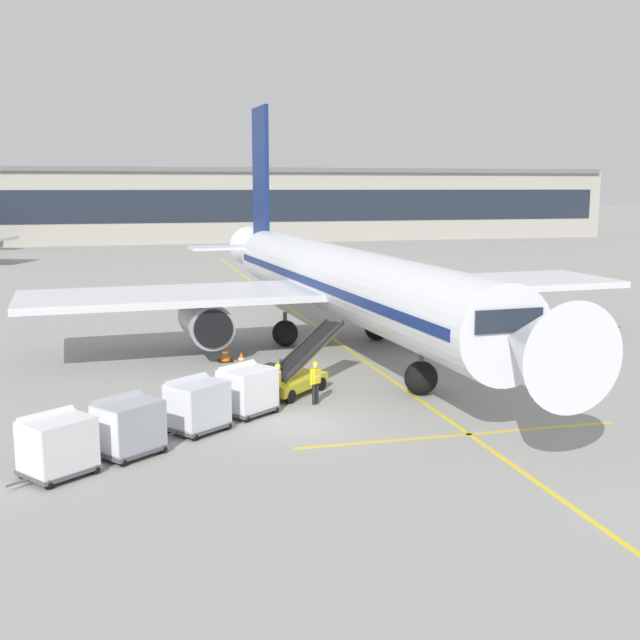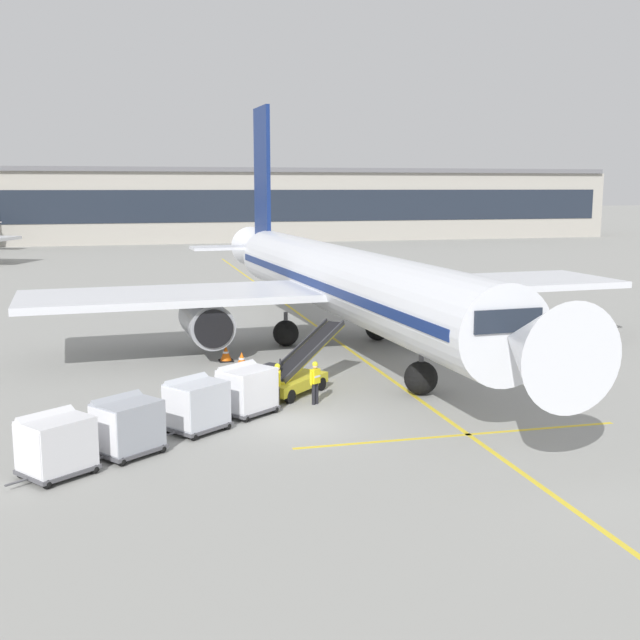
% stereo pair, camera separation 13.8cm
% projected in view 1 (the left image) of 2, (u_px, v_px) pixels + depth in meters
% --- Properties ---
extents(ground_plane, '(600.00, 600.00, 0.00)m').
position_uv_depth(ground_plane, '(302.00, 425.00, 28.68)').
color(ground_plane, gray).
extents(parked_airplane, '(33.09, 42.39, 14.26)m').
position_uv_depth(parked_airplane, '(337.00, 281.00, 42.30)').
color(parked_airplane, silver).
rests_on(parked_airplane, ground).
extents(belt_loader, '(4.75, 4.71, 2.67)m').
position_uv_depth(belt_loader, '(294.00, 374.00, 33.02)').
color(belt_loader, gold).
rests_on(belt_loader, ground).
extents(baggage_cart_lead, '(2.66, 2.48, 1.91)m').
position_uv_depth(baggage_cart_lead, '(247.00, 389.00, 29.85)').
color(baggage_cart_lead, '#515156').
rests_on(baggage_cart_lead, ground).
extents(baggage_cart_second, '(2.66, 2.48, 1.91)m').
position_uv_depth(baggage_cart_second, '(196.00, 404.00, 27.75)').
color(baggage_cart_second, '#515156').
rests_on(baggage_cart_second, ground).
extents(baggage_cart_third, '(2.66, 2.48, 1.91)m').
position_uv_depth(baggage_cart_third, '(128.00, 425.00, 25.29)').
color(baggage_cart_third, '#515156').
rests_on(baggage_cart_third, ground).
extents(baggage_cart_fourth, '(2.66, 2.48, 1.91)m').
position_uv_depth(baggage_cart_fourth, '(57.00, 444.00, 23.44)').
color(baggage_cart_fourth, '#515156').
rests_on(baggage_cart_fourth, ground).
extents(ground_crew_by_loader, '(0.48, 0.42, 1.74)m').
position_uv_depth(ground_crew_by_loader, '(315.00, 380.00, 31.24)').
color(ground_crew_by_loader, black).
rests_on(ground_crew_by_loader, ground).
extents(ground_crew_by_carts, '(0.33, 0.55, 1.74)m').
position_uv_depth(ground_crew_by_carts, '(278.00, 382.00, 30.88)').
color(ground_crew_by_carts, '#514C42').
rests_on(ground_crew_by_carts, ground).
extents(safety_cone_engine_keepout, '(0.70, 0.70, 0.79)m').
position_uv_depth(safety_cone_engine_keepout, '(225.00, 354.00, 39.07)').
color(safety_cone_engine_keepout, black).
rests_on(safety_cone_engine_keepout, ground).
extents(safety_cone_wingtip, '(0.69, 0.69, 0.78)m').
position_uv_depth(safety_cone_wingtip, '(241.00, 360.00, 37.65)').
color(safety_cone_wingtip, black).
rests_on(safety_cone_wingtip, ground).
extents(apron_guidance_line_lead_in, '(0.20, 110.00, 0.01)m').
position_uv_depth(apron_guidance_line_lead_in, '(347.00, 348.00, 42.23)').
color(apron_guidance_line_lead_in, yellow).
rests_on(apron_guidance_line_lead_in, ground).
extents(apron_guidance_line_stop_bar, '(12.00, 0.20, 0.01)m').
position_uv_depth(apron_guidance_line_stop_bar, '(461.00, 435.00, 27.49)').
color(apron_guidance_line_stop_bar, yellow).
rests_on(apron_guidance_line_stop_bar, ground).
extents(terminal_building, '(130.47, 22.02, 11.50)m').
position_uv_depth(terminal_building, '(213.00, 204.00, 129.92)').
color(terminal_building, '#A8A399').
rests_on(terminal_building, ground).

